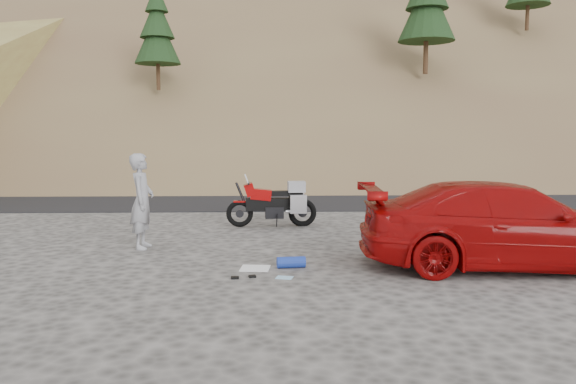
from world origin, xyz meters
name	(u,v)px	position (x,y,z in m)	size (l,w,h in m)	color
ground	(227,251)	(0.00, 0.00, 0.00)	(140.00, 140.00, 0.00)	#3D3B38
road	(246,198)	(0.00, 9.00, 0.00)	(120.00, 7.00, 0.05)	black
hillside	(260,35)	(-0.05, 40.88, 11.08)	(120.00, 73.00, 46.72)	brown
motorcycle	(276,204)	(1.00, 2.96, 0.58)	(2.27, 0.72, 1.35)	black
man	(143,248)	(-1.73, 0.39, 0.00)	(0.70, 0.46, 1.93)	#949499
red_car	(507,267)	(5.01, -1.47, 0.00)	(2.09, 5.14, 1.49)	#910707
gear_white_cloth	(255,268)	(0.60, -1.44, 0.01)	(0.50, 0.44, 0.02)	white
gear_blue_mat	(291,262)	(1.23, -1.39, 0.10)	(0.20, 0.20, 0.49)	navy
gear_funnel	(426,272)	(3.40, -2.10, 0.09)	(0.14, 0.14, 0.18)	red
gear_glove_a	(235,278)	(0.29, -2.10, 0.02)	(0.13, 0.09, 0.04)	black
gear_glove_b	(252,276)	(0.57, -2.03, 0.02)	(0.11, 0.08, 0.04)	black
gear_blue_cloth	(284,278)	(1.09, -2.07, 0.01)	(0.26, 0.19, 0.01)	#94C6E4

